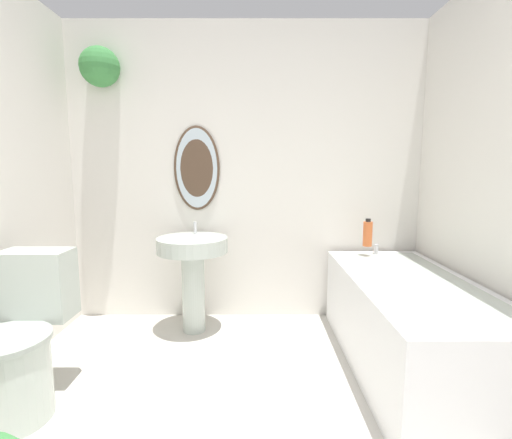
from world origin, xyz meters
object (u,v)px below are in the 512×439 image
object	(u,v)px
pedestal_sink	(192,262)
shampoo_bottle	(366,233)
toilet	(16,348)
bathtub	(409,322)

from	to	relation	value
pedestal_sink	shampoo_bottle	world-z (taller)	shampoo_bottle
pedestal_sink	shampoo_bottle	bearing A→B (deg)	3.79
pedestal_sink	shampoo_bottle	xyz separation A→B (m)	(1.35, 0.09, 0.21)
toilet	bathtub	distance (m)	2.22
bathtub	shampoo_bottle	size ratio (longest dim) A/B	7.50
pedestal_sink	bathtub	size ratio (longest dim) A/B	0.52
shampoo_bottle	toilet	bearing A→B (deg)	-153.81
toilet	shampoo_bottle	world-z (taller)	shampoo_bottle
toilet	bathtub	bearing A→B (deg)	10.19
toilet	bathtub	world-z (taller)	toilet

